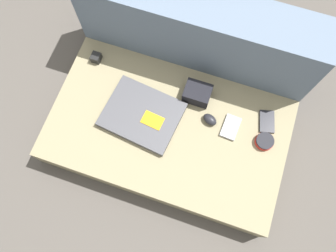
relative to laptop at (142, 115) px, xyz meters
The scene contains 10 objects.
ground_plane 0.20m from the laptop, ahead, with size 8.00×8.00×0.00m, color #4C4742.
couch_seat 0.15m from the laptop, ahead, with size 1.03×0.60×0.14m.
couch_backrest 0.41m from the laptop, 72.38° to the left, with size 1.03×0.20×0.47m.
laptop is the anchor object (origin of this frame).
computer_mouse 0.29m from the laptop, 14.16° to the left, with size 0.08×0.06×0.04m.
speaker_puck 0.53m from the laptop, ahead, with size 0.08×0.08×0.03m.
phone_silver 0.54m from the laptop, 15.75° to the left, with size 0.08×0.11×0.01m.
phone_black 0.39m from the laptop, 10.66° to the left, with size 0.07×0.11×0.01m.
camera_pouch 0.26m from the laptop, 39.91° to the left, with size 0.12×0.09×0.06m.
charger_brick 0.35m from the laptop, 146.98° to the left, with size 0.04×0.04×0.04m.
Camera 1 is at (0.14, -0.41, 1.49)m, focal length 35.00 mm.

